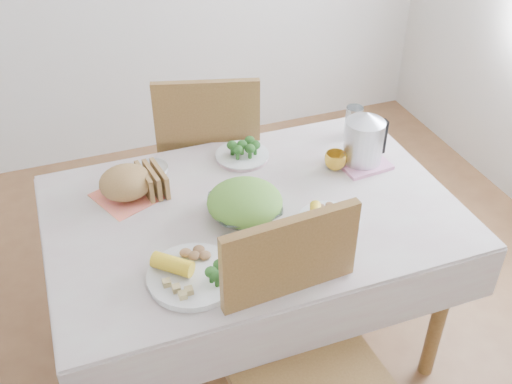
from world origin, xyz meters
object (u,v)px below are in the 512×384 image
object	(u,v)px
chair_far	(210,169)
yellow_mug	(335,161)
dinner_plate_right	(329,221)
electric_kettle	(364,138)
dinner_plate_left	(193,276)
salad_bowl	(245,209)
dining_table	(253,283)

from	to	relation	value
chair_far	yellow_mug	world-z (taller)	chair_far
dinner_plate_right	electric_kettle	xyz separation A→B (m)	(0.30, 0.31, 0.11)
dinner_plate_right	electric_kettle	size ratio (longest dim) A/B	1.02
dinner_plate_left	yellow_mug	world-z (taller)	yellow_mug
dinner_plate_right	chair_far	bearing A→B (deg)	101.80
salad_bowl	electric_kettle	world-z (taller)	electric_kettle
chair_far	salad_bowl	bearing A→B (deg)	99.29
chair_far	salad_bowl	xyz separation A→B (m)	(-0.08, -0.76, 0.33)
dinner_plate_left	yellow_mug	distance (m)	0.83
chair_far	yellow_mug	xyz separation A→B (m)	(0.37, -0.59, 0.33)
chair_far	salad_bowl	size ratio (longest dim) A/B	4.05
chair_far	salad_bowl	world-z (taller)	chair_far
dining_table	electric_kettle	size ratio (longest dim) A/B	6.32
dinner_plate_left	electric_kettle	world-z (taller)	electric_kettle
dinner_plate_right	yellow_mug	size ratio (longest dim) A/B	2.52
electric_kettle	yellow_mug	bearing A→B (deg)	-168.09
chair_far	dinner_plate_left	bearing A→B (deg)	86.50
dinner_plate_left	dining_table	bearing A→B (deg)	42.55
dining_table	chair_far	world-z (taller)	chair_far
yellow_mug	electric_kettle	xyz separation A→B (m)	(0.12, -0.01, 0.09)
dinner_plate_right	electric_kettle	bearing A→B (deg)	46.27
salad_bowl	dining_table	bearing A→B (deg)	36.89
dinner_plate_left	dinner_plate_right	world-z (taller)	dinner_plate_left
dining_table	dinner_plate_left	bearing A→B (deg)	-137.45
salad_bowl	electric_kettle	distance (m)	0.60
chair_far	electric_kettle	bearing A→B (deg)	144.58
dinner_plate_left	electric_kettle	bearing A→B (deg)	26.50
salad_bowl	dinner_plate_left	distance (m)	0.36
yellow_mug	electric_kettle	world-z (taller)	electric_kettle
dining_table	dinner_plate_left	xyz separation A→B (m)	(-0.31, -0.28, 0.40)
salad_bowl	dinner_plate_right	size ratio (longest dim) A/B	1.14
dining_table	chair_far	distance (m)	0.73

